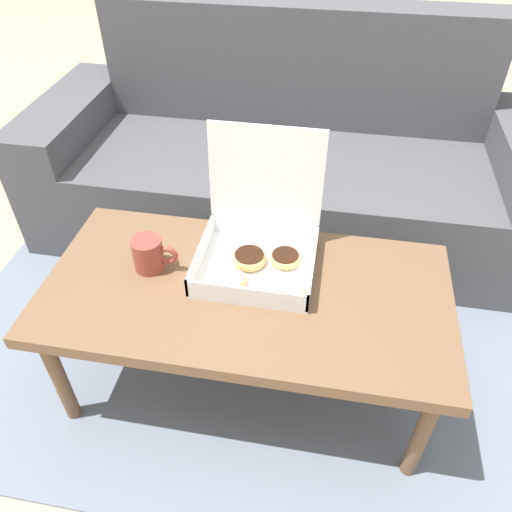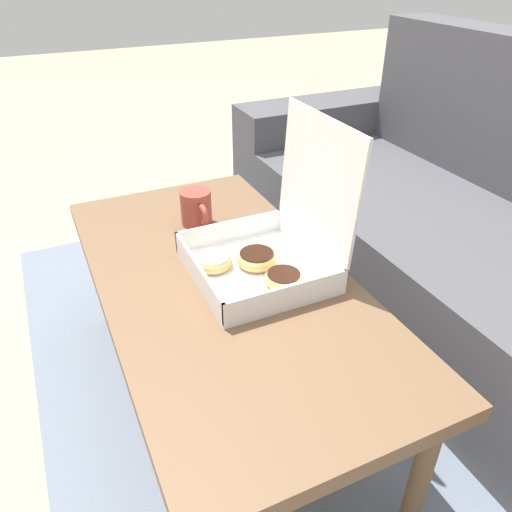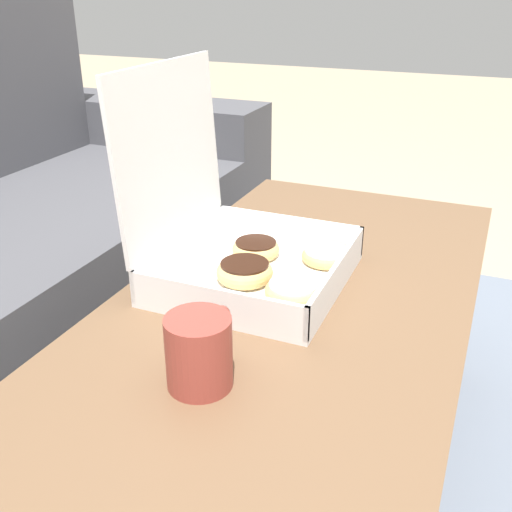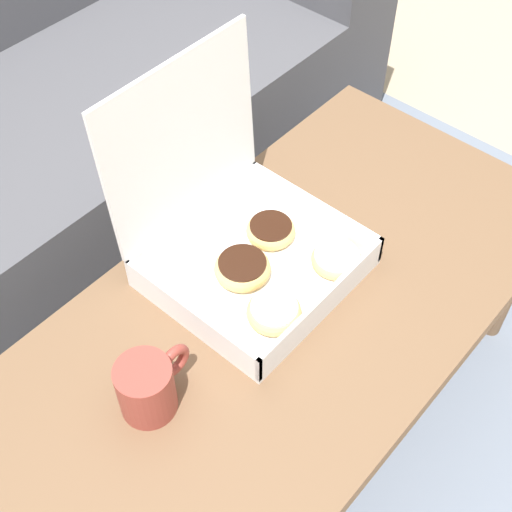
{
  "view_description": "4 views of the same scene",
  "coord_description": "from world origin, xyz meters",
  "views": [
    {
      "loc": [
        0.21,
        -1.11,
        1.46
      ],
      "look_at": [
        0.01,
        -0.04,
        0.49
      ],
      "focal_mm": 35.0,
      "sensor_mm": 36.0,
      "label": 1
    },
    {
      "loc": [
        0.96,
        -0.47,
        1.15
      ],
      "look_at": [
        0.01,
        -0.04,
        0.49
      ],
      "focal_mm": 35.0,
      "sensor_mm": 36.0,
      "label": 2
    },
    {
      "loc": [
        -0.89,
        -0.41,
        0.95
      ],
      "look_at": [
        0.01,
        -0.04,
        0.49
      ],
      "focal_mm": 42.0,
      "sensor_mm": 36.0,
      "label": 3
    },
    {
      "loc": [
        -0.6,
        -0.57,
        1.46
      ],
      "look_at": [
        0.01,
        -0.04,
        0.49
      ],
      "focal_mm": 50.0,
      "sensor_mm": 36.0,
      "label": 4
    }
  ],
  "objects": [
    {
      "name": "coffee_table",
      "position": [
        0.0,
        -0.12,
        0.4
      ],
      "size": [
        1.17,
        0.59,
        0.44
      ],
      "color": "brown",
      "rests_on": "ground_plane"
    },
    {
      "name": "coffee_mug",
      "position": [
        -0.29,
        -0.08,
        0.5
      ],
      "size": [
        0.14,
        0.09,
        0.1
      ],
      "color": "#993D33",
      "rests_on": "coffee_table"
    },
    {
      "name": "pastry_box",
      "position": [
        0.02,
        -0.01,
        0.51
      ],
      "size": [
        0.34,
        0.34,
        0.38
      ],
      "color": "white",
      "rests_on": "coffee_table"
    },
    {
      "name": "ground_plane",
      "position": [
        0.0,
        0.0,
        0.0
      ],
      "size": [
        12.0,
        12.0,
        0.0
      ],
      "primitive_type": "plane",
      "color": "tan"
    },
    {
      "name": "area_rug",
      "position": [
        0.0,
        0.3,
        0.01
      ],
      "size": [
        2.27,
        1.87,
        0.01
      ],
      "primitive_type": "cube",
      "color": "slate",
      "rests_on": "ground_plane"
    }
  ]
}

